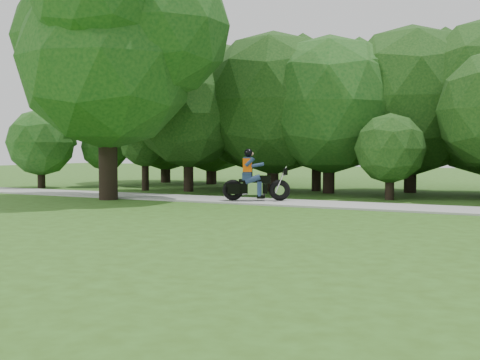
% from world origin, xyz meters
% --- Properties ---
extents(ground, '(100.00, 100.00, 0.00)m').
position_xyz_m(ground, '(0.00, 0.00, 0.00)').
color(ground, '#305016').
rests_on(ground, ground).
extents(walkway, '(60.00, 2.20, 0.06)m').
position_xyz_m(walkway, '(0.00, 8.00, 0.03)').
color(walkway, gray).
rests_on(walkway, ground).
extents(tree_line, '(40.25, 11.45, 7.48)m').
position_xyz_m(tree_line, '(-0.57, 14.53, 3.60)').
color(tree_line, black).
rests_on(tree_line, ground).
extents(big_tree_west, '(8.64, 6.56, 9.96)m').
position_xyz_m(big_tree_west, '(-10.54, 6.85, 5.76)').
color(big_tree_west, black).
rests_on(big_tree_west, ground).
extents(touring_motorcycle, '(2.25, 1.38, 1.80)m').
position_xyz_m(touring_motorcycle, '(-5.34, 7.89, 0.71)').
color(touring_motorcycle, black).
rests_on(touring_motorcycle, walkway).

